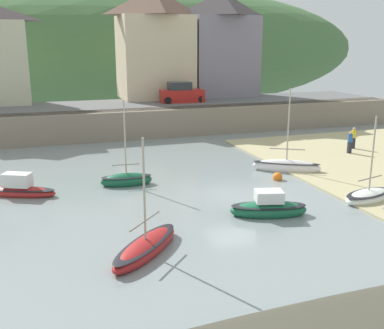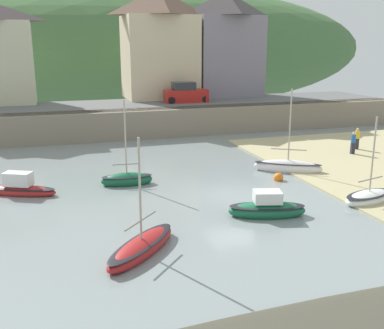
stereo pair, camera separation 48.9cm
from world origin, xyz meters
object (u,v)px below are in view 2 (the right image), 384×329
object	(u,v)px
waterfront_building_right	(226,44)
sailboat_far_left	(267,209)
sailboat_nearest_shore	(127,179)
mooring_buoy	(278,178)
sailboat_tall_mast	(142,247)
waterfront_building_centre	(159,43)
parked_car_near_slipway	(186,94)
fishing_boat_green	(369,197)
sailboat_white_hull	(288,167)
person_near_water	(357,138)
person_on_slipway	(353,142)
motorboat_with_cabin	(19,188)

from	to	relation	value
waterfront_building_right	sailboat_far_left	world-z (taller)	waterfront_building_right
sailboat_nearest_shore	sailboat_far_left	distance (m)	8.86
sailboat_nearest_shore	mooring_buoy	xyz separation A→B (m)	(8.74, -1.94, -0.13)
sailboat_nearest_shore	sailboat_tall_mast	size ratio (longest dim) A/B	1.07
sailboat_far_left	mooring_buoy	world-z (taller)	sailboat_far_left
waterfront_building_centre	parked_car_near_slipway	distance (m)	6.64
sailboat_tall_mast	fishing_boat_green	world-z (taller)	sailboat_tall_mast
mooring_buoy	fishing_boat_green	bearing A→B (deg)	-62.04
sailboat_white_hull	person_near_water	xyz separation A→B (m)	(7.99, 3.83, 0.66)
waterfront_building_centre	sailboat_tall_mast	distance (m)	32.84
sailboat_far_left	sailboat_tall_mast	world-z (taller)	sailboat_tall_mast
waterfront_building_right	sailboat_nearest_shore	distance (m)	27.20
fishing_boat_green	sailboat_far_left	bearing A→B (deg)	166.66
parked_car_near_slipway	person_on_slipway	bearing A→B (deg)	-59.41
waterfront_building_right	person_near_water	bearing A→B (deg)	-78.90
sailboat_white_hull	fishing_boat_green	world-z (taller)	sailboat_white_hull
sailboat_white_hull	mooring_buoy	distance (m)	2.13
person_on_slipway	waterfront_building_right	bearing A→B (deg)	96.81
person_near_water	sailboat_tall_mast	bearing A→B (deg)	-146.82
sailboat_far_left	person_on_slipway	distance (m)	14.72
sailboat_far_left	sailboat_tall_mast	size ratio (longest dim) A/B	0.82
parked_car_near_slipway	waterfront_building_centre	bearing A→B (deg)	109.14
person_near_water	person_on_slipway	bearing A→B (deg)	-135.39
motorboat_with_cabin	mooring_buoy	bearing A→B (deg)	19.05
motorboat_with_cabin	parked_car_near_slipway	distance (m)	22.76
motorboat_with_cabin	person_on_slipway	size ratio (longest dim) A/B	2.63
parked_car_near_slipway	mooring_buoy	size ratio (longest dim) A/B	7.20
motorboat_with_cabin	fishing_boat_green	size ratio (longest dim) A/B	0.92
motorboat_with_cabin	mooring_buoy	world-z (taller)	motorboat_with_cabin
sailboat_tall_mast	person_on_slipway	size ratio (longest dim) A/B	2.94
sailboat_tall_mast	motorboat_with_cabin	distance (m)	10.35
sailboat_far_left	person_near_water	bearing A→B (deg)	54.81
sailboat_far_left	sailboat_tall_mast	bearing A→B (deg)	-145.95
person_near_water	sailboat_nearest_shore	bearing A→B (deg)	-169.35
sailboat_nearest_shore	sailboat_tall_mast	distance (m)	9.21
sailboat_white_hull	fishing_boat_green	xyz separation A→B (m)	(1.12, -6.41, -0.07)
sailboat_nearest_shore	parked_car_near_slipway	world-z (taller)	sailboat_nearest_shore
fishing_boat_green	mooring_buoy	size ratio (longest dim) A/B	7.97
sailboat_white_hull	parked_car_near_slipway	size ratio (longest dim) A/B	1.32
sailboat_white_hull	person_on_slipway	size ratio (longest dim) A/B	3.38
person_on_slipway	fishing_boat_green	bearing A→B (deg)	-121.93
person_near_water	mooring_buoy	size ratio (longest dim) A/B	2.81
sailboat_far_left	sailboat_white_hull	size ratio (longest dim) A/B	0.71
waterfront_building_right	sailboat_far_left	bearing A→B (deg)	-107.75
person_near_water	motorboat_with_cabin	bearing A→B (deg)	-171.90
sailboat_far_left	sailboat_tall_mast	distance (m)	6.83
sailboat_nearest_shore	person_near_water	bearing A→B (deg)	15.20
waterfront_building_centre	parked_car_near_slipway	size ratio (longest dim) A/B	2.59
sailboat_far_left	fishing_boat_green	distance (m)	5.89
sailboat_far_left	sailboat_white_hull	distance (m)	8.12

